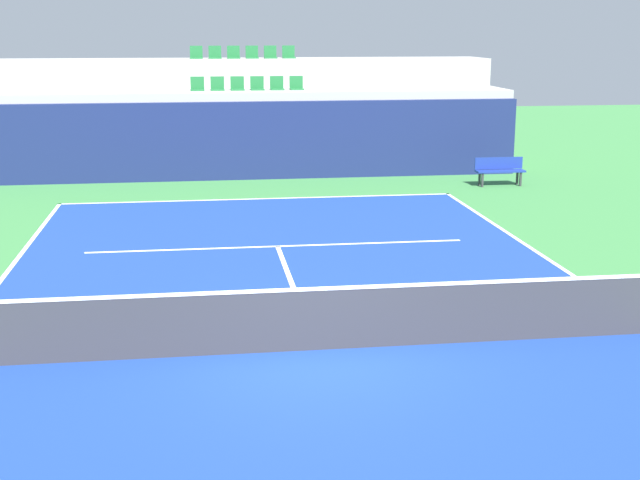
% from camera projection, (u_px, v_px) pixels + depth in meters
% --- Properties ---
extents(ground_plane, '(80.00, 80.00, 0.00)m').
position_uv_depth(ground_plane, '(317.00, 350.00, 12.96)').
color(ground_plane, '#387A3D').
extents(court_surface, '(11.00, 24.00, 0.01)m').
position_uv_depth(court_surface, '(317.00, 350.00, 12.96)').
color(court_surface, navy).
rests_on(court_surface, ground_plane).
extents(baseline_far, '(11.00, 0.10, 0.00)m').
position_uv_depth(baseline_far, '(259.00, 199.00, 24.46)').
color(baseline_far, white).
rests_on(baseline_far, court_surface).
extents(service_line_far, '(8.26, 0.10, 0.00)m').
position_uv_depth(service_line_far, '(278.00, 246.00, 19.11)').
color(service_line_far, white).
rests_on(service_line_far, court_surface).
extents(centre_service_line, '(0.10, 6.40, 0.00)m').
position_uv_depth(centre_service_line, '(294.00, 288.00, 16.03)').
color(centre_service_line, white).
rests_on(centre_service_line, court_surface).
extents(back_wall, '(17.23, 0.30, 2.44)m').
position_uv_depth(back_wall, '(251.00, 141.00, 27.47)').
color(back_wall, navy).
rests_on(back_wall, ground_plane).
extents(stands_tier_lower, '(17.23, 2.40, 2.71)m').
position_uv_depth(stands_tier_lower, '(248.00, 132.00, 28.74)').
color(stands_tier_lower, '#9E9E99').
rests_on(stands_tier_lower, ground_plane).
extents(stands_tier_upper, '(17.23, 2.40, 3.64)m').
position_uv_depth(stands_tier_upper, '(244.00, 111.00, 30.94)').
color(stands_tier_upper, '#9E9E99').
rests_on(stands_tier_upper, ground_plane).
extents(seating_row_lower, '(3.68, 0.44, 0.44)m').
position_uv_depth(seating_row_lower, '(247.00, 86.00, 28.48)').
color(seating_row_lower, '#1E6633').
rests_on(seating_row_lower, stands_tier_lower).
extents(seating_row_upper, '(3.68, 0.44, 0.44)m').
position_uv_depth(seating_row_upper, '(243.00, 55.00, 30.57)').
color(seating_row_upper, '#1E6633').
rests_on(seating_row_upper, stands_tier_upper).
extents(tennis_net, '(11.08, 0.08, 1.07)m').
position_uv_depth(tennis_net, '(317.00, 318.00, 12.84)').
color(tennis_net, black).
rests_on(tennis_net, court_surface).
extents(player_bench, '(1.50, 0.40, 0.85)m').
position_uv_depth(player_bench, '(500.00, 169.00, 26.50)').
color(player_bench, navy).
rests_on(player_bench, ground_plane).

